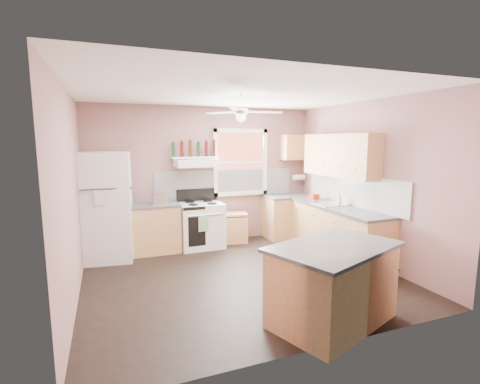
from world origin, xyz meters
name	(u,v)px	position (x,y,z in m)	size (l,w,h in m)	color
floor	(241,276)	(0.00, 0.00, 0.00)	(4.50, 4.50, 0.00)	black
ceiling	(241,93)	(0.00, 0.00, 2.70)	(4.50, 4.50, 0.00)	white
wall_back	(204,176)	(0.00, 2.02, 1.35)	(4.50, 0.05, 2.70)	#885F5A
wall_right	(366,182)	(2.27, 0.00, 1.35)	(0.05, 4.00, 2.70)	#885F5A
wall_left	(68,197)	(-2.27, 0.00, 1.35)	(0.05, 4.00, 2.70)	#885F5A
backsplash_back	(226,183)	(0.45, 1.99, 1.18)	(2.90, 0.03, 0.55)	white
backsplash_right	(352,190)	(2.23, 0.30, 1.18)	(0.03, 2.60, 0.55)	white
window_view	(240,162)	(0.75, 1.98, 1.60)	(1.00, 0.02, 1.20)	brown
window_frame	(241,162)	(0.75, 1.96, 1.60)	(1.16, 0.07, 1.36)	white
refrigerator	(108,206)	(-1.84, 1.57, 0.93)	(0.79, 0.76, 1.86)	white
base_cabinet_left	(154,229)	(-1.06, 1.70, 0.43)	(0.90, 0.60, 0.86)	#AA7547
counter_left	(153,205)	(-1.06, 1.70, 0.88)	(0.92, 0.62, 0.04)	#434345
toaster	(160,200)	(-0.95, 1.57, 0.99)	(0.28, 0.16, 0.18)	silver
stove	(201,225)	(-0.18, 1.66, 0.43)	(0.81, 0.64, 0.86)	white
range_hood	(196,163)	(-0.23, 1.75, 1.62)	(0.78, 0.50, 0.14)	white
bottle_shelf	(195,157)	(-0.23, 1.87, 1.72)	(0.90, 0.26, 0.03)	white
cart	(233,229)	(0.52, 1.75, 0.27)	(0.54, 0.36, 0.54)	#AA7547
base_cabinet_corner	(289,217)	(1.75, 1.70, 0.43)	(1.00, 0.60, 0.86)	#AA7547
base_cabinet_right	(337,232)	(1.95, 0.30, 0.43)	(0.60, 2.20, 0.86)	#AA7547
counter_corner	(289,196)	(1.75, 1.70, 0.88)	(1.02, 0.62, 0.04)	#434345
counter_right	(338,207)	(1.94, 0.30, 0.88)	(0.62, 2.22, 0.04)	#434345
sink	(331,205)	(1.94, 0.50, 0.90)	(0.55, 0.45, 0.03)	silver
faucet	(338,200)	(2.10, 0.50, 0.97)	(0.03, 0.03, 0.14)	silver
upper_cabinet_right	(339,155)	(2.08, 0.50, 1.78)	(0.33, 1.80, 0.76)	#AA7547
upper_cabinet_corner	(295,147)	(1.95, 1.83, 1.90)	(0.60, 0.33, 0.52)	#AA7547
paper_towel	(299,177)	(2.07, 1.86, 1.25)	(0.12, 0.12, 0.26)	white
island	(332,286)	(0.48, -1.60, 0.43)	(1.36, 0.86, 0.86)	#AA7547
island_top	(334,247)	(0.48, -1.60, 0.88)	(1.44, 0.94, 0.04)	#434345
ceiling_fan_hub	(241,111)	(0.00, 0.00, 2.45)	(0.20, 0.20, 0.08)	white
soap_bottle	(339,199)	(2.07, 0.44, 1.01)	(0.08, 0.08, 0.21)	silver
red_caddy	(314,196)	(1.98, 1.10, 0.95)	(0.18, 0.12, 0.10)	red
wine_bottles	(195,149)	(-0.22, 1.87, 1.88)	(0.86, 0.06, 0.31)	#143819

